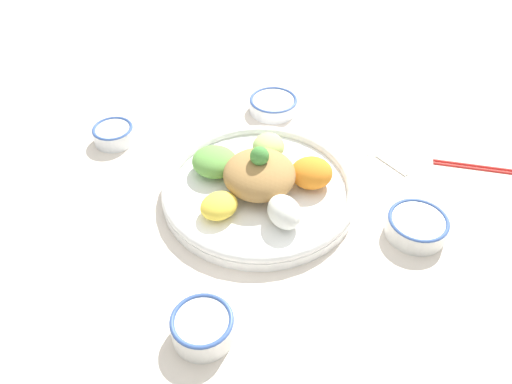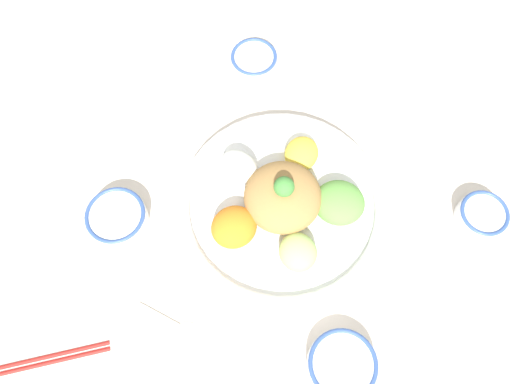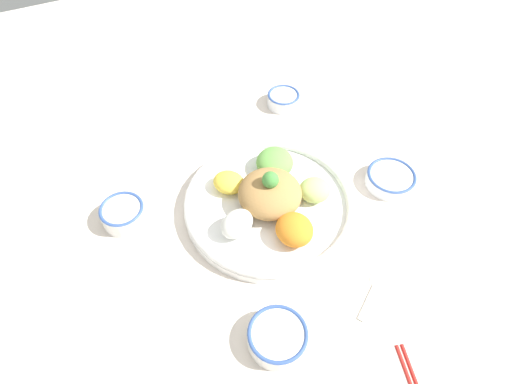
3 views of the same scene
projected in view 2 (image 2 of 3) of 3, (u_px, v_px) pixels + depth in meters
name	position (u px, v px, depth m)	size (l,w,h in m)	color
ground_plane	(268.00, 224.00, 0.91)	(2.40, 2.40, 0.00)	silver
salad_platter	(282.00, 203.00, 0.90)	(0.37, 0.37, 0.12)	white
sauce_bowl_red	(117.00, 218.00, 0.89)	(0.11, 0.11, 0.04)	white
rice_bowl_blue	(342.00, 365.00, 0.80)	(0.11, 0.11, 0.03)	white
sauce_bowl_dark	(254.00, 62.00, 1.02)	(0.09, 0.09, 0.04)	white
rice_bowl_plain	(482.00, 215.00, 0.89)	(0.09, 0.09, 0.04)	white
chopsticks_pair_near	(43.00, 361.00, 0.81)	(0.08, 0.21, 0.01)	red
serving_spoon_main	(177.00, 327.00, 0.84)	(0.11, 0.09, 0.01)	beige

